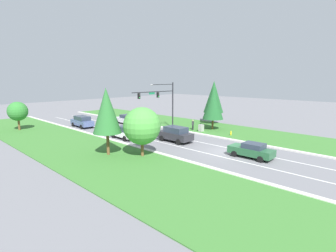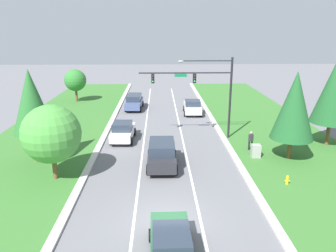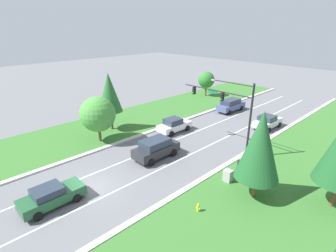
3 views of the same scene
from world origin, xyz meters
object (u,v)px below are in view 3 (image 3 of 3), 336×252
pedestrian (239,165)px  oak_near_left_tree (98,114)px  charcoal_suv (156,148)px  conifer_mid_left_tree (109,92)px  forest_sedan (51,196)px  traffic_signal_mast (229,104)px  silver_sedan (267,122)px  fire_hydrant (198,208)px  slate_blue_suv (231,105)px  white_sedan (174,125)px  oak_far_left_tree (206,80)px  utility_cabinet (228,176)px  conifer_near_right_tree (260,146)px

pedestrian → oak_near_left_tree: size_ratio=0.32×
charcoal_suv → conifer_mid_left_tree: (-9.54, 1.01, 3.78)m
forest_sedan → traffic_signal_mast: bearing=76.9°
silver_sedan → fire_hydrant: 19.54m
slate_blue_suv → conifer_mid_left_tree: 18.79m
white_sedan → conifer_mid_left_tree: 8.82m
conifer_mid_left_tree → silver_sedan: bearing=47.6°
oak_near_left_tree → oak_far_left_tree: size_ratio=1.15×
pedestrian → conifer_mid_left_tree: conifer_mid_left_tree is taller
traffic_signal_mast → utility_cabinet: 7.60m
traffic_signal_mast → conifer_near_right_tree: (6.19, -5.26, -0.71)m
traffic_signal_mast → conifer_mid_left_tree: 14.45m
silver_sedan → conifer_mid_left_tree: 20.31m
traffic_signal_mast → oak_near_left_tree: bearing=-143.2°
pedestrian → utility_cabinet: bearing=73.3°
pedestrian → oak_far_left_tree: bearing=-61.4°
white_sedan → conifer_mid_left_tree: (-6.01, -5.13, 3.93)m
slate_blue_suv → utility_cabinet: size_ratio=4.58×
charcoal_suv → conifer_mid_left_tree: 10.31m
pedestrian → conifer_near_right_tree: conifer_near_right_tree is taller
traffic_signal_mast → oak_far_left_tree: (-15.58, 16.41, -2.01)m
conifer_near_right_tree → fire_hydrant: bearing=-112.3°
utility_cabinet → conifer_mid_left_tree: bearing=-178.5°
forest_sedan → charcoal_suv: charcoal_suv is taller
pedestrian → oak_far_left_tree: (-19.25, 19.66, 2.11)m
fire_hydrant → traffic_signal_mast: bearing=114.3°
oak_far_left_tree → utility_cabinet: bearing=-48.0°
forest_sedan → fire_hydrant: 10.68m
slate_blue_suv → conifer_mid_left_tree: size_ratio=0.71×
silver_sedan → pedestrian: bearing=-71.9°
oak_near_left_tree → conifer_mid_left_tree: 4.05m
silver_sedan → utility_cabinet: bearing=-73.8°
fire_hydrant → utility_cabinet: bearing=98.7°
forest_sedan → oak_far_left_tree: oak_far_left_tree is taller
utility_cabinet → fire_hydrant: utility_cabinet is taller
fire_hydrant → conifer_near_right_tree: (1.82, 4.44, 4.01)m
oak_far_left_tree → conifer_mid_left_tree: (2.17, -21.77, 1.76)m
utility_cabinet → conifer_near_right_tree: size_ratio=0.16×
white_sedan → conifer_near_right_tree: bearing=-18.4°
oak_far_left_tree → traffic_signal_mast: bearing=-46.5°
conifer_near_right_tree → white_sedan: bearing=159.7°
traffic_signal_mast → pedestrian: (3.67, -3.25, -4.13)m
utility_cabinet → slate_blue_suv: bearing=122.7°
charcoal_suv → pedestrian: 8.16m
traffic_signal_mast → silver_sedan: (0.02, 9.35, -4.21)m
forest_sedan → white_sedan: white_sedan is taller
traffic_signal_mast → slate_blue_suv: traffic_signal_mast is taller
oak_near_left_tree → slate_blue_suv: bearing=78.9°
traffic_signal_mast → utility_cabinet: traffic_signal_mast is taller
fire_hydrant → pedestrian: bearing=96.2°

